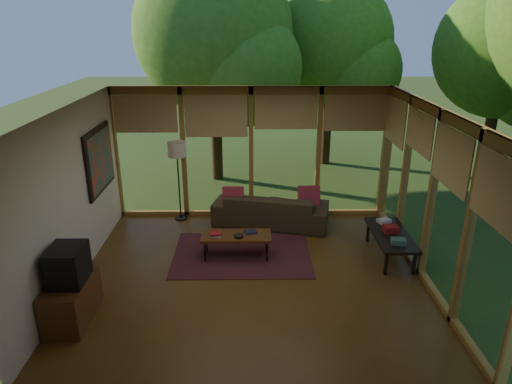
{
  "coord_description": "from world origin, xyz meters",
  "views": [
    {
      "loc": [
        -0.02,
        -6.46,
        3.88
      ],
      "look_at": [
        0.08,
        0.7,
        1.18
      ],
      "focal_mm": 32.0,
      "sensor_mm": 36.0,
      "label": 1
    }
  ],
  "objects_px": {
    "sofa": "(271,209)",
    "coffee_table": "(236,237)",
    "television": "(67,265)",
    "side_console": "(391,235)",
    "media_cabinet": "(72,300)",
    "floor_lamp": "(177,154)"
  },
  "relations": [
    {
      "from": "sofa",
      "to": "coffee_table",
      "type": "distance_m",
      "value": 1.52
    },
    {
      "from": "media_cabinet",
      "to": "floor_lamp",
      "type": "xyz_separation_m",
      "value": [
        1.0,
        3.4,
        1.11
      ]
    },
    {
      "from": "floor_lamp",
      "to": "side_console",
      "type": "distance_m",
      "value": 4.34
    },
    {
      "from": "side_console",
      "to": "sofa",
      "type": "bearing_deg",
      "value": 145.0
    },
    {
      "from": "television",
      "to": "floor_lamp",
      "type": "distance_m",
      "value": 3.58
    },
    {
      "from": "media_cabinet",
      "to": "floor_lamp",
      "type": "distance_m",
      "value": 3.71
    },
    {
      "from": "television",
      "to": "coffee_table",
      "type": "height_order",
      "value": "television"
    },
    {
      "from": "television",
      "to": "media_cabinet",
      "type": "bearing_deg",
      "value": 180.0
    },
    {
      "from": "sofa",
      "to": "coffee_table",
      "type": "relative_size",
      "value": 1.89
    },
    {
      "from": "sofa",
      "to": "media_cabinet",
      "type": "bearing_deg",
      "value": 60.25
    },
    {
      "from": "sofa",
      "to": "coffee_table",
      "type": "xyz_separation_m",
      "value": [
        -0.66,
        -1.37,
        0.06
      ]
    },
    {
      "from": "media_cabinet",
      "to": "television",
      "type": "distance_m",
      "value": 0.55
    },
    {
      "from": "media_cabinet",
      "to": "coffee_table",
      "type": "distance_m",
      "value": 2.81
    },
    {
      "from": "coffee_table",
      "to": "media_cabinet",
      "type": "bearing_deg",
      "value": -141.64
    },
    {
      "from": "television",
      "to": "side_console",
      "type": "distance_m",
      "value": 5.16
    },
    {
      "from": "floor_lamp",
      "to": "side_console",
      "type": "xyz_separation_m",
      "value": [
        3.87,
        -1.69,
        -1.0
      ]
    },
    {
      "from": "floor_lamp",
      "to": "television",
      "type": "bearing_deg",
      "value": -106.05
    },
    {
      "from": "sofa",
      "to": "coffee_table",
      "type": "bearing_deg",
      "value": 77.14
    },
    {
      "from": "coffee_table",
      "to": "side_console",
      "type": "bearing_deg",
      "value": -0.72
    },
    {
      "from": "sofa",
      "to": "floor_lamp",
      "type": "xyz_separation_m",
      "value": [
        -1.86,
        0.28,
        1.07
      ]
    },
    {
      "from": "floor_lamp",
      "to": "coffee_table",
      "type": "bearing_deg",
      "value": -53.96
    },
    {
      "from": "coffee_table",
      "to": "sofa",
      "type": "bearing_deg",
      "value": 64.33
    }
  ]
}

